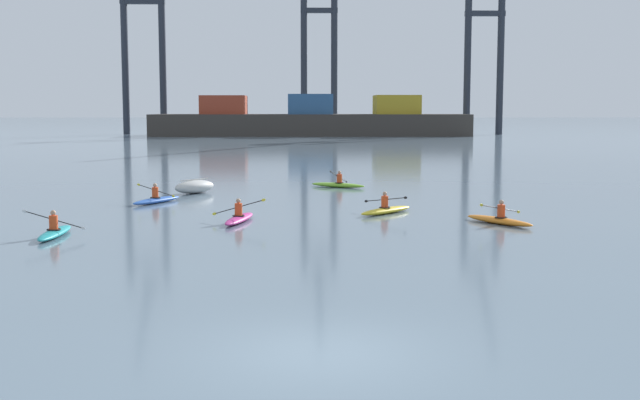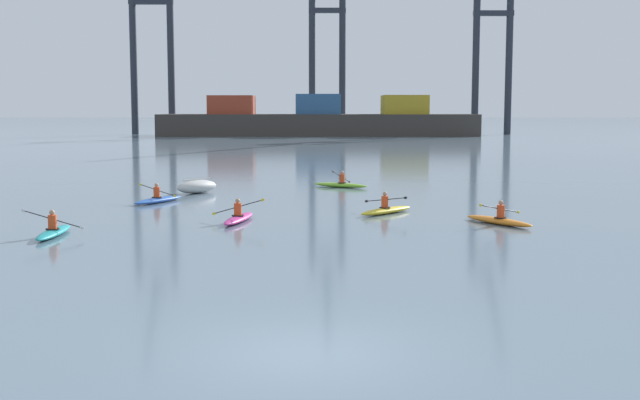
# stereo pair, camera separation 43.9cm
# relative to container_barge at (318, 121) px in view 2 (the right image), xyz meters

# --- Properties ---
(ground_plane) EXTENTS (800.00, 800.00, 0.00)m
(ground_plane) POSITION_rel_container_barge_xyz_m (-0.81, -120.27, -2.47)
(ground_plane) COLOR slate
(container_barge) EXTENTS (52.02, 11.34, 6.84)m
(container_barge) POSITION_rel_container_barge_xyz_m (0.00, 0.00, 0.00)
(container_barge) COLOR #38332D
(container_barge) RESTS_ON ground
(gantry_crane_west) EXTENTS (7.71, 16.49, 39.06)m
(gantry_crane_west) POSITION_rel_container_barge_xyz_m (-28.88, 7.56, 15.85)
(gantry_crane_west) COLOR #232833
(gantry_crane_west) RESTS_ON ground
(gantry_crane_west_mid) EXTENTS (6.75, 18.42, 37.40)m
(gantry_crane_west_mid) POSITION_rel_container_barge_xyz_m (1.71, 14.49, 15.46)
(gantry_crane_west_mid) COLOR #232833
(gantry_crane_west_mid) RESTS_ON ground
(gantry_crane_east_mid) EXTENTS (6.93, 17.79, 36.39)m
(gantry_crane_east_mid) POSITION_rel_container_barge_xyz_m (30.08, 5.67, 14.59)
(gantry_crane_east_mid) COLOR #232833
(gantry_crane_east_mid) RESTS_ON ground
(capsized_dinghy) EXTENTS (2.50, 2.71, 0.76)m
(capsized_dinghy) POSITION_rel_container_barge_xyz_m (-6.90, -91.88, -2.12)
(capsized_dinghy) COLOR beige
(capsized_dinghy) RESTS_ON ground
(kayak_orange) EXTENTS (2.35, 3.18, 0.95)m
(kayak_orange) POSITION_rel_container_barge_xyz_m (6.53, -103.62, -2.30)
(kayak_orange) COLOR orange
(kayak_orange) RESTS_ON ground
(kayak_blue) EXTENTS (2.14, 3.28, 0.95)m
(kayak_blue) POSITION_rel_container_barge_xyz_m (-8.12, -96.30, -2.30)
(kayak_blue) COLOR #2856B2
(kayak_blue) RESTS_ON ground
(kayak_magenta) EXTENTS (2.18, 3.45, 0.98)m
(kayak_magenta) POSITION_rel_container_barge_xyz_m (-3.66, -102.91, -2.30)
(kayak_magenta) COLOR #C13384
(kayak_magenta) RESTS_ON ground
(kayak_teal) EXTENTS (2.21, 3.40, 0.99)m
(kayak_teal) POSITION_rel_container_barge_xyz_m (-9.85, -106.47, -2.30)
(kayak_teal) COLOR teal
(kayak_teal) RESTS_ON ground
(kayak_lime) EXTENTS (3.24, 2.23, 1.06)m
(kayak_lime) POSITION_rel_container_barge_xyz_m (0.86, -88.76, -2.30)
(kayak_lime) COLOR #7ABC2D
(kayak_lime) RESTS_ON ground
(kayak_yellow) EXTENTS (2.72, 2.93, 0.95)m
(kayak_yellow) POSITION_rel_container_barge_xyz_m (2.42, -100.39, -2.30)
(kayak_yellow) COLOR yellow
(kayak_yellow) RESTS_ON ground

